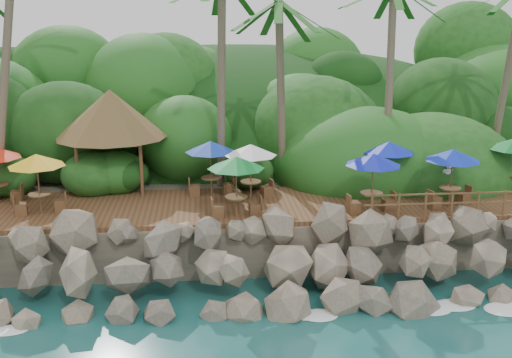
{
  "coord_description": "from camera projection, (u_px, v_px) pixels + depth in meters",
  "views": [
    {
      "loc": [
        -2.24,
        -18.58,
        10.2
      ],
      "look_at": [
        0.0,
        6.0,
        3.4
      ],
      "focal_mm": 42.12,
      "sensor_mm": 36.0,
      "label": 1
    }
  ],
  "objects": [
    {
      "name": "dining_clusters",
      "position": [
        276.0,
        157.0,
        25.4
      ],
      "size": [
        25.19,
        5.34,
        2.49
      ],
      "color": "brown",
      "rests_on": "terrace"
    },
    {
      "name": "jungle_foliage",
      "position": [
        242.0,
        194.0,
        35.15
      ],
      "size": [
        44.0,
        16.0,
        12.0
      ],
      "primitive_type": null,
      "color": "#143811",
      "rests_on": "ground"
    },
    {
      "name": "land_base",
      "position": [
        241.0,
        173.0,
        35.83
      ],
      "size": [
        32.0,
        25.2,
        2.1
      ],
      "primitive_type": "cube",
      "color": "gray",
      "rests_on": "ground"
    },
    {
      "name": "seawall",
      "position": [
        266.0,
        265.0,
        22.36
      ],
      "size": [
        29.0,
        4.0,
        2.3
      ],
      "primitive_type": null,
      "color": "gray",
      "rests_on": "ground"
    },
    {
      "name": "palapa",
      "position": [
        111.0,
        114.0,
        27.49
      ],
      "size": [
        5.14,
        5.14,
        4.6
      ],
      "color": "brown",
      "rests_on": "ground"
    },
    {
      "name": "ground",
      "position": [
        272.0,
        319.0,
        20.75
      ],
      "size": [
        140.0,
        140.0,
        0.0
      ],
      "primitive_type": "plane",
      "color": "#19514F",
      "rests_on": "ground"
    },
    {
      "name": "foam_line",
      "position": [
        271.0,
        315.0,
        21.03
      ],
      "size": [
        25.2,
        0.8,
        0.06
      ],
      "color": "white",
      "rests_on": "ground"
    },
    {
      "name": "terrace",
      "position": [
        256.0,
        206.0,
        25.92
      ],
      "size": [
        26.0,
        5.0,
        0.2
      ],
      "primitive_type": "cube",
      "color": "brown",
      "rests_on": "land_base"
    },
    {
      "name": "railing",
      "position": [
        439.0,
        202.0,
        24.11
      ],
      "size": [
        6.1,
        0.1,
        1.0
      ],
      "color": "brown",
      "rests_on": "terrace"
    },
    {
      "name": "waiter",
      "position": [
        447.0,
        180.0,
        26.45
      ],
      "size": [
        0.64,
        0.45,
        1.66
      ],
      "primitive_type": "imported",
      "rotation": [
        0.0,
        0.0,
        3.06
      ],
      "color": "silver",
      "rests_on": "terrace"
    },
    {
      "name": "jungle_hill",
      "position": [
        234.0,
        160.0,
        43.31
      ],
      "size": [
        44.8,
        28.0,
        15.4
      ],
      "primitive_type": "ellipsoid",
      "color": "#143811",
      "rests_on": "ground"
    }
  ]
}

